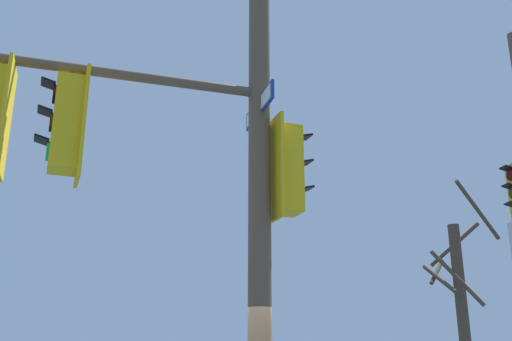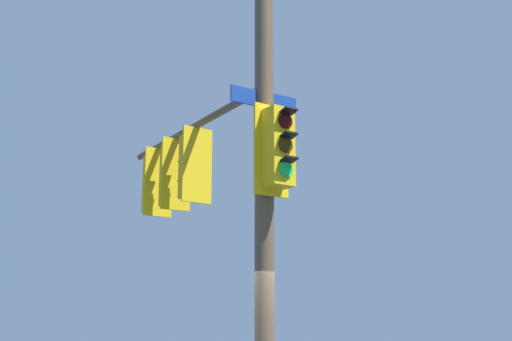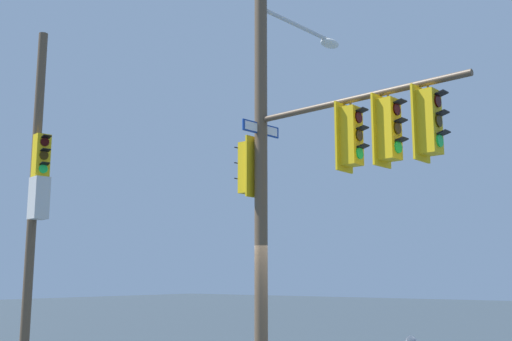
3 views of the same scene
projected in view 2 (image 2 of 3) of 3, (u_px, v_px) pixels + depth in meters
main_signal_pole_assembly at (220, 151)px, 10.35m from camera, size 5.28×3.50×8.09m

